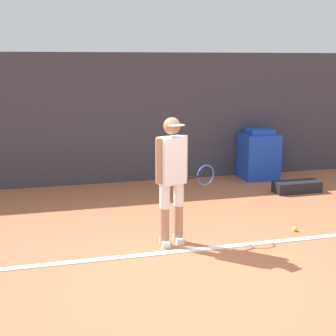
{
  "coord_description": "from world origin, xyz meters",
  "views": [
    {
      "loc": [
        -1.53,
        -4.67,
        2.41
      ],
      "look_at": [
        -0.03,
        1.24,
        1.0
      ],
      "focal_mm": 50.0,
      "sensor_mm": 36.0,
      "label": 1
    }
  ],
  "objects_px": {
    "tennis_ball": "(295,229)",
    "covered_chair": "(259,155)",
    "equipment_bag": "(297,187)",
    "tennis_player": "(172,175)"
  },
  "relations": [
    {
      "from": "tennis_ball",
      "to": "covered_chair",
      "type": "distance_m",
      "value": 3.16
    },
    {
      "from": "tennis_ball",
      "to": "covered_chair",
      "type": "bearing_deg",
      "value": 74.79
    },
    {
      "from": "tennis_ball",
      "to": "covered_chair",
      "type": "xyz_separation_m",
      "value": [
        0.82,
        3.02,
        0.46
      ]
    },
    {
      "from": "equipment_bag",
      "to": "tennis_ball",
      "type": "bearing_deg",
      "value": -120.01
    },
    {
      "from": "covered_chair",
      "to": "equipment_bag",
      "type": "xyz_separation_m",
      "value": [
        0.25,
        -1.16,
        -0.39
      ]
    },
    {
      "from": "tennis_player",
      "to": "covered_chair",
      "type": "xyz_separation_m",
      "value": [
        2.65,
        3.03,
        -0.46
      ]
    },
    {
      "from": "tennis_ball",
      "to": "equipment_bag",
      "type": "xyz_separation_m",
      "value": [
        1.07,
        1.86,
        0.07
      ]
    },
    {
      "from": "covered_chair",
      "to": "tennis_ball",
      "type": "bearing_deg",
      "value": -105.21
    },
    {
      "from": "tennis_ball",
      "to": "covered_chair",
      "type": "height_order",
      "value": "covered_chair"
    },
    {
      "from": "tennis_player",
      "to": "equipment_bag",
      "type": "relative_size",
      "value": 1.94
    }
  ]
}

